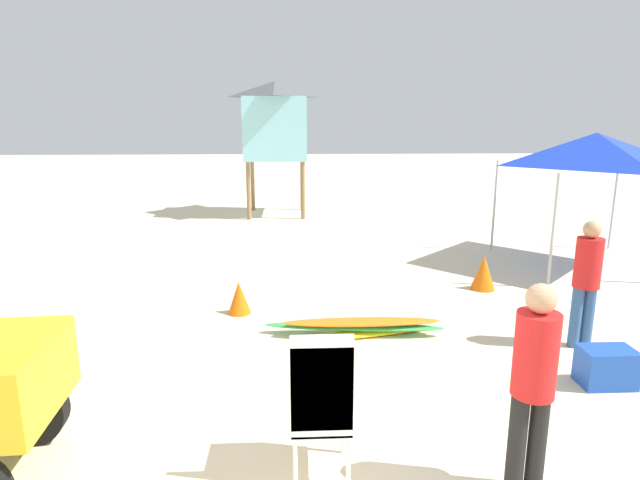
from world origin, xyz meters
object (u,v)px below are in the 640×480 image
lifeguard_tower (275,120)px  cooler_box (606,367)px  surfboard_pile (360,327)px  traffic_cone_near (239,298)px  traffic_cone_far (483,273)px  lifeguard_near_left (587,276)px  stacked_plastic_chairs (321,394)px  popup_canopy (595,149)px  lifeguard_near_center (534,376)px

lifeguard_tower → cooler_box: bearing=-69.9°
surfboard_pile → traffic_cone_near: (-1.71, 0.92, 0.12)m
surfboard_pile → traffic_cone_near: traffic_cone_near is taller
surfboard_pile → traffic_cone_far: size_ratio=4.15×
surfboard_pile → traffic_cone_near: bearing=151.8°
surfboard_pile → lifeguard_near_left: (2.77, -0.47, 0.82)m
stacked_plastic_chairs → lifeguard_near_left: (3.44, 2.37, 0.20)m
traffic_cone_far → popup_canopy: bearing=28.8°
lifeguard_near_left → traffic_cone_near: bearing=162.8°
popup_canopy → lifeguard_tower: lifeguard_tower is taller
stacked_plastic_chairs → popup_canopy: popup_canopy is taller
popup_canopy → cooler_box: (-2.32, -4.72, -2.07)m
stacked_plastic_chairs → popup_canopy: bearing=47.9°
lifeguard_tower → traffic_cone_near: bearing=-92.0°
surfboard_pile → traffic_cone_near: size_ratio=4.94×
popup_canopy → traffic_cone_near: (-6.55, -2.33, -2.04)m
lifeguard_near_center → traffic_cone_far: size_ratio=2.90×
traffic_cone_far → lifeguard_near_center: bearing=-106.1°
lifeguard_near_center → traffic_cone_near: bearing=123.4°
traffic_cone_far → cooler_box: 3.35m
stacked_plastic_chairs → traffic_cone_far: 5.61m
lifeguard_near_left → lifeguard_near_center: lifeguard_near_center is taller
lifeguard_tower → traffic_cone_far: (3.75, -7.39, -2.50)m
lifeguard_tower → stacked_plastic_chairs: bearing=-86.5°
lifeguard_near_center → popup_canopy: bearing=58.2°
traffic_cone_near → traffic_cone_far: traffic_cone_far is taller
stacked_plastic_chairs → lifeguard_tower: (-0.75, 12.11, 2.05)m
stacked_plastic_chairs → traffic_cone_far: (3.01, 4.72, -0.45)m
surfboard_pile → cooler_box: bearing=-30.3°
lifeguard_near_center → traffic_cone_near: size_ratio=3.45×
surfboard_pile → traffic_cone_far: (2.34, 1.87, 0.17)m
stacked_plastic_chairs → popup_canopy: 8.36m
popup_canopy → traffic_cone_near: 7.25m
traffic_cone_far → surfboard_pile: bearing=-141.3°
lifeguard_near_center → lifeguard_tower: lifeguard_tower is taller
traffic_cone_near → cooler_box: traffic_cone_near is taller
lifeguard_near_center → traffic_cone_near: (-2.63, 3.99, -0.73)m
surfboard_pile → lifeguard_tower: 9.74m
popup_canopy → lifeguard_tower: bearing=136.1°
traffic_cone_near → cooler_box: 4.86m
surfboard_pile → lifeguard_near_left: bearing=-9.7°
surfboard_pile → lifeguard_tower: lifeguard_tower is taller
lifeguard_near_center → popup_canopy: size_ratio=0.62×
lifeguard_near_left → traffic_cone_near: size_ratio=3.33×
traffic_cone_near → traffic_cone_far: bearing=13.3°
lifeguard_near_left → lifeguard_tower: lifeguard_tower is taller
stacked_plastic_chairs → lifeguard_near_center: 1.62m
surfboard_pile → lifeguard_tower: (-1.41, 9.26, 2.67)m
lifeguard_near_center → popup_canopy: popup_canopy is taller
cooler_box → lifeguard_near_left: bearing=76.1°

